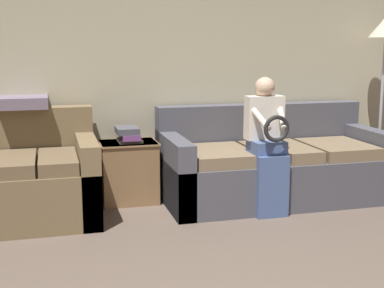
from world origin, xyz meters
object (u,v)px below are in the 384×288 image
object	(u,v)px
child_left_seated	(268,140)
throw_pillow	(23,102)
side_shelf	(129,171)
couch_side	(18,181)
couch_main	(273,166)
book_stack	(129,134)

from	to	relation	value
child_left_seated	throw_pillow	world-z (taller)	child_left_seated
throw_pillow	side_shelf	bearing A→B (deg)	-4.19
side_shelf	throw_pillow	xyz separation A→B (m)	(-0.92, 0.07, 0.67)
couch_side	side_shelf	size ratio (longest dim) A/B	2.27
couch_main	child_left_seated	xyz separation A→B (m)	(-0.23, -0.41, 0.34)
couch_side	book_stack	bearing A→B (deg)	14.98
couch_side	throw_pillow	xyz separation A→B (m)	(0.06, 0.34, 0.64)
couch_main	couch_side	xyz separation A→B (m)	(-2.34, -0.03, 0.02)
throw_pillow	book_stack	bearing A→B (deg)	-4.68
book_stack	throw_pillow	world-z (taller)	throw_pillow
couch_side	side_shelf	distance (m)	1.02
couch_main	throw_pillow	bearing A→B (deg)	172.26
couch_main	side_shelf	distance (m)	1.38
couch_main	side_shelf	xyz separation A→B (m)	(-1.36, 0.24, -0.02)
couch_main	side_shelf	world-z (taller)	couch_main
child_left_seated	side_shelf	bearing A→B (deg)	149.94
throw_pillow	child_left_seated	bearing A→B (deg)	-19.33
book_stack	couch_side	bearing A→B (deg)	-165.02
child_left_seated	throw_pillow	bearing A→B (deg)	160.67
child_left_seated	side_shelf	distance (m)	1.34
couch_side	book_stack	size ratio (longest dim) A/B	4.25
book_stack	side_shelf	bearing A→B (deg)	105.40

